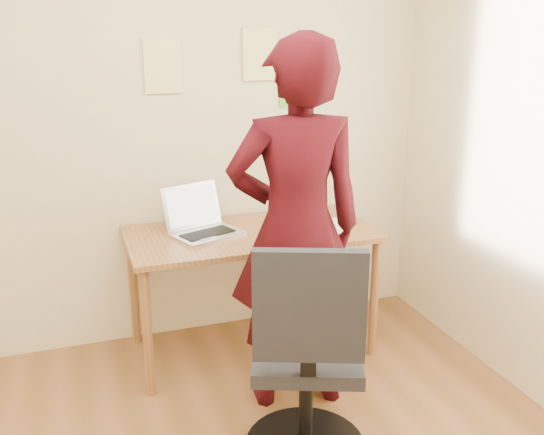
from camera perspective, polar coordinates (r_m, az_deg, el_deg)
name	(u,v)px	position (r m, az deg, el deg)	size (l,w,h in m)	color
room	(215,195)	(1.87, -5.35, 2.10)	(3.58, 3.58, 2.78)	brown
desk	(251,246)	(3.49, -1.99, -2.67)	(1.40, 0.70, 0.74)	#925E32
laptop	(202,224)	(3.43, -6.60, -0.63)	(0.45, 0.43, 0.26)	silver
paper_sheet	(334,225)	(3.59, 5.87, -0.70)	(0.20, 0.29, 0.00)	white
phone	(296,238)	(3.33, 2.30, -1.96)	(0.09, 0.13, 0.01)	black
wall_note_left	(163,66)	(3.55, -10.25, 13.83)	(0.21, 0.00, 0.30)	#F2EE90
wall_note_mid	(260,54)	(3.68, -1.14, 15.11)	(0.21, 0.00, 0.30)	#F2EE90
wall_note_right	(294,86)	(3.76, 2.06, 12.23)	(0.18, 0.00, 0.24)	#69C22B
office_chair	(307,370)	(2.67, 3.30, -14.13)	(0.60, 0.61, 1.05)	black
person	(296,229)	(2.92, 2.27, -1.12)	(0.67, 0.44, 1.84)	#32060C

